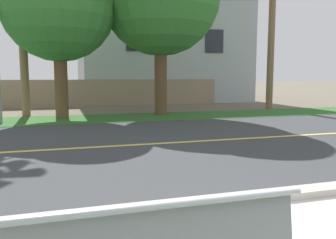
{
  "coord_description": "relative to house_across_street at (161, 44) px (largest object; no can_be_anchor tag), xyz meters",
  "views": [
    {
      "loc": [
        -1.81,
        -1.57,
        1.63
      ],
      "look_at": [
        -0.34,
        3.26,
        1.0
      ],
      "focal_mm": 38.15,
      "sensor_mm": 36.0,
      "label": 1
    }
  ],
  "objects": [
    {
      "name": "garden_wall",
      "position": [
        -4.26,
        -3.2,
        -2.87
      ],
      "size": [
        13.0,
        0.36,
        1.4
      ],
      "primitive_type": "cube",
      "color": "gray",
      "rests_on": "ground_plane"
    },
    {
      "name": "street_asphalt",
      "position": [
        -4.47,
        -14.16,
        -3.57
      ],
      "size": [
        52.0,
        8.0,
        0.01
      ],
      "primitive_type": "cube",
      "color": "#383A3D",
      "rests_on": "ground_plane"
    },
    {
      "name": "far_verge_grass",
      "position": [
        -4.47,
        -8.75,
        -3.56
      ],
      "size": [
        48.0,
        2.8,
        0.02
      ],
      "primitive_type": "cube",
      "color": "#2D6026",
      "rests_on": "ground_plane"
    },
    {
      "name": "curb_edge",
      "position": [
        -4.47,
        -18.31,
        -3.52
      ],
      "size": [
        44.0,
        0.3,
        0.11
      ],
      "primitive_type": "cube",
      "color": "#ADA89E",
      "rests_on": "ground_plane"
    },
    {
      "name": "house_across_street",
      "position": [
        0.0,
        0.0,
        0.0
      ],
      "size": [
        10.83,
        6.91,
        7.05
      ],
      "color": "#A3ADB2",
      "rests_on": "ground_plane"
    },
    {
      "name": "ground_plane",
      "position": [
        -4.47,
        -12.66,
        -3.57
      ],
      "size": [
        140.0,
        140.0,
        0.0
      ],
      "primitive_type": "plane",
      "color": "#665B4C"
    },
    {
      "name": "road_centre_line",
      "position": [
        -4.47,
        -14.16,
        -3.56
      ],
      "size": [
        48.0,
        0.14,
        0.01
      ],
      "primitive_type": "cube",
      "color": "#E0CC4C",
      "rests_on": "ground_plane"
    }
  ]
}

